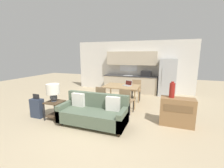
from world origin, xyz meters
TOP-DOWN VIEW (x-y plane):
  - ground_plane at (0.00, 0.00)m, footprint 20.00×20.00m
  - wall_back at (-0.00, 4.63)m, footprint 6.40×0.07m
  - kitchen_counter at (0.02, 4.33)m, footprint 2.82×0.65m
  - refrigerator at (1.84, 4.22)m, footprint 0.78×0.75m
  - dining_table at (0.13, 2.17)m, footprint 1.37×1.00m
  - couch at (-0.12, 0.18)m, footprint 1.93×0.80m
  - side_table at (-1.42, 0.11)m, footprint 0.49×0.49m
  - table_lamp at (-1.46, 0.12)m, footprint 0.40×0.40m
  - credenza at (2.12, 0.92)m, footprint 0.91×0.40m
  - vase at (1.95, 0.94)m, footprint 0.15×0.15m
  - dining_chair_near_left at (-0.31, 1.29)m, footprint 0.47×0.47m
  - dining_chair_far_right at (0.56, 3.05)m, footprint 0.47×0.47m
  - dining_chair_near_right at (0.56, 1.28)m, footprint 0.47×0.47m
  - laptop at (0.36, 2.27)m, footprint 0.40×0.36m
  - suitcase at (-2.04, 0.02)m, footprint 0.40×0.22m

SIDE VIEW (x-z plane):
  - ground_plane at x=0.00m, z-range 0.00..0.00m
  - suitcase at x=-2.04m, z-range -0.07..0.69m
  - couch at x=-0.12m, z-range -0.09..0.78m
  - side_table at x=-1.42m, z-range 0.10..0.66m
  - credenza at x=2.12m, z-range 0.00..0.80m
  - dining_chair_near_left at x=-0.31m, z-range 0.06..0.94m
  - dining_chair_far_right at x=0.56m, z-range 0.06..0.94m
  - dining_chair_near_right at x=0.56m, z-range 0.06..0.94m
  - dining_table at x=0.13m, z-range 0.32..1.09m
  - laptop at x=0.36m, z-range 0.72..0.92m
  - kitchen_counter at x=0.02m, z-range -0.23..1.92m
  - refrigerator at x=1.84m, z-range 0.00..1.80m
  - table_lamp at x=-1.46m, z-range 0.63..1.18m
  - vase at x=1.95m, z-range 0.78..1.24m
  - wall_back at x=0.00m, z-range 0.00..2.70m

